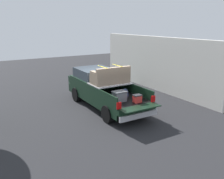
{
  "coord_description": "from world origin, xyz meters",
  "views": [
    {
      "loc": [
        -10.3,
        5.77,
        4.21
      ],
      "look_at": [
        -0.6,
        0.0,
        1.1
      ],
      "focal_mm": 38.7,
      "sensor_mm": 36.0,
      "label": 1
    }
  ],
  "objects": [
    {
      "name": "ground_plane",
      "position": [
        0.0,
        0.0,
        0.0
      ],
      "size": [
        40.0,
        40.0,
        0.0
      ],
      "primitive_type": "plane",
      "color": "#262628"
    },
    {
      "name": "pickup_truck",
      "position": [
        0.37,
        0.0,
        0.95
      ],
      "size": [
        6.05,
        2.06,
        2.23
      ],
      "color": "black",
      "rests_on": "ground_plane"
    },
    {
      "name": "building_facade",
      "position": [
        1.75,
        -4.6,
        1.7
      ],
      "size": [
        10.74,
        0.36,
        3.41
      ],
      "primitive_type": "cube",
      "color": "silver",
      "rests_on": "ground_plane"
    },
    {
      "name": "trash_can",
      "position": [
        3.05,
        -3.01,
        0.5
      ],
      "size": [
        0.6,
        0.6,
        0.98
      ],
      "color": "#1E592D",
      "rests_on": "ground_plane"
    }
  ]
}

